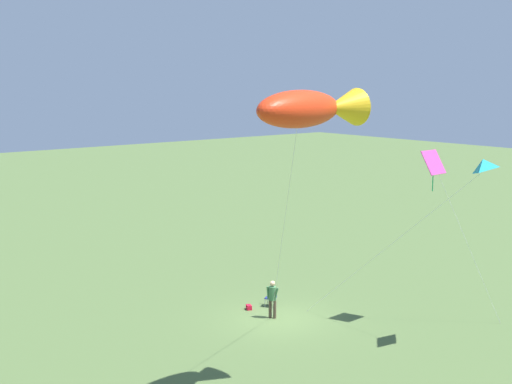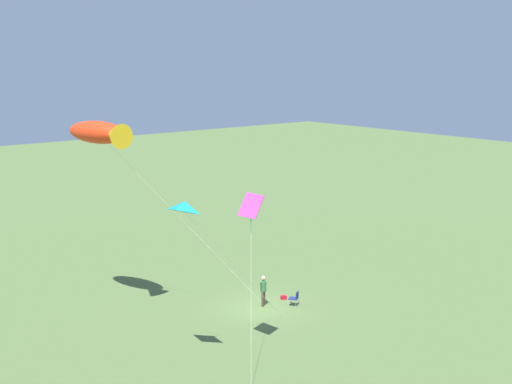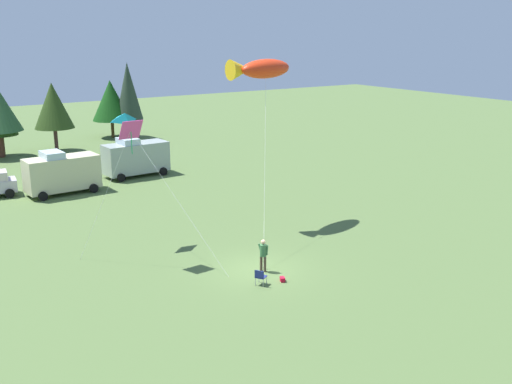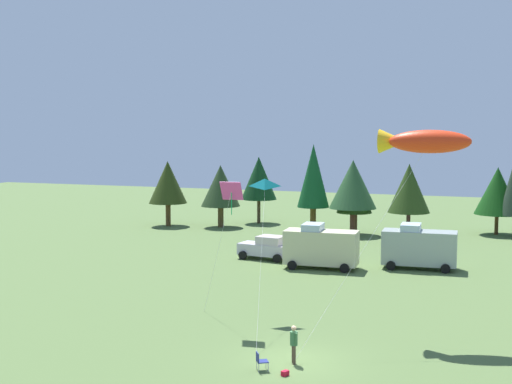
% 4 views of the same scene
% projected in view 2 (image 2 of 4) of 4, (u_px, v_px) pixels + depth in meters
% --- Properties ---
extents(ground_plane, '(160.00, 160.00, 0.00)m').
position_uv_depth(ground_plane, '(261.00, 307.00, 39.61)').
color(ground_plane, '#4F6736').
extents(person_kite_flyer, '(0.46, 0.56, 1.74)m').
position_uv_depth(person_kite_flyer, '(263.00, 288.00, 39.62)').
color(person_kite_flyer, '#4B3B2D').
rests_on(person_kite_flyer, ground).
extents(folding_chair, '(0.66, 0.66, 0.82)m').
position_uv_depth(folding_chair, '(295.00, 297.00, 39.76)').
color(folding_chair, navy).
rests_on(folding_chair, ground).
extents(backpack_on_grass, '(0.33, 0.38, 0.22)m').
position_uv_depth(backpack_on_grass, '(284.00, 297.00, 40.87)').
color(backpack_on_grass, red).
rests_on(backpack_on_grass, ground).
extents(kite_large_fish, '(7.25, 8.46, 10.44)m').
position_uv_depth(kite_large_fish, '(102.00, 133.00, 36.92)').
color(kite_large_fish, red).
rests_on(kite_large_fish, ground).
extents(kite_delta_teal, '(2.94, 8.19, 7.77)m').
position_uv_depth(kite_delta_teal, '(185.00, 207.00, 30.46)').
color(kite_delta_teal, teal).
rests_on(kite_delta_teal, ground).
extents(kite_diamond_rainbow, '(3.13, 2.42, 7.70)m').
position_uv_depth(kite_diamond_rainbow, '(251.00, 209.00, 31.68)').
color(kite_diamond_rainbow, '#D9409C').
rests_on(kite_diamond_rainbow, ground).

